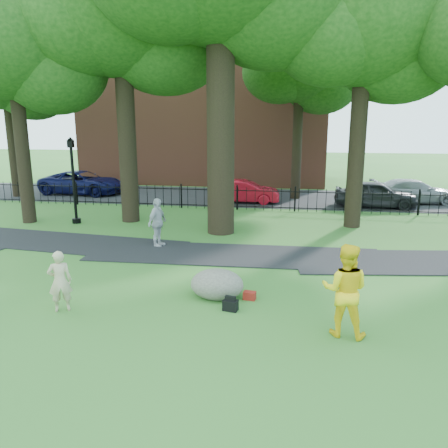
% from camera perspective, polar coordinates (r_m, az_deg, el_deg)
% --- Properties ---
extents(ground, '(120.00, 120.00, 0.00)m').
position_cam_1_polar(ground, '(11.64, -6.33, -9.43)').
color(ground, '#2B6322').
rests_on(ground, ground).
extents(footpath, '(36.07, 3.85, 0.03)m').
position_cam_1_polar(footpath, '(15.05, 1.35, -4.10)').
color(footpath, black).
rests_on(footpath, ground).
extents(street, '(80.00, 7.00, 0.02)m').
position_cam_1_polar(street, '(26.88, 2.84, 3.52)').
color(street, black).
rests_on(street, ground).
extents(iron_fence, '(44.00, 0.04, 1.20)m').
position_cam_1_polar(iron_fence, '(22.86, 1.71, 3.38)').
color(iron_fence, black).
rests_on(iron_fence, ground).
extents(brick_building, '(18.00, 8.00, 12.00)m').
position_cam_1_polar(brick_building, '(35.08, -2.24, 15.58)').
color(brick_building, brown).
rests_on(brick_building, ground).
extents(tree_row, '(26.82, 7.96, 12.42)m').
position_cam_1_polar(tree_row, '(19.27, 1.98, 24.16)').
color(tree_row, black).
rests_on(tree_row, ground).
extents(woman, '(0.66, 0.58, 1.51)m').
position_cam_1_polar(woman, '(11.21, -20.64, -7.00)').
color(woman, tan).
rests_on(woman, ground).
extents(man, '(1.10, 0.93, 2.02)m').
position_cam_1_polar(man, '(9.61, 15.52, -8.33)').
color(man, yellow).
rests_on(man, ground).
extents(pedestrian, '(0.70, 1.13, 1.79)m').
position_cam_1_polar(pedestrian, '(16.07, -8.70, 0.17)').
color(pedestrian, '#B2B3B7').
rests_on(pedestrian, ground).
extents(boulder, '(1.56, 1.29, 0.81)m').
position_cam_1_polar(boulder, '(11.42, -0.91, -7.62)').
color(boulder, '#5D5A4D').
rests_on(boulder, ground).
extents(lamppost, '(0.38, 0.38, 3.85)m').
position_cam_1_polar(lamppost, '(20.65, -19.05, 5.24)').
color(lamppost, black).
rests_on(lamppost, ground).
extents(backpack, '(0.39, 0.29, 0.26)m').
position_cam_1_polar(backpack, '(10.74, 0.84, -10.57)').
color(backpack, black).
rests_on(backpack, ground).
extents(red_bag, '(0.34, 0.24, 0.21)m').
position_cam_1_polar(red_bag, '(11.39, 3.36, -9.31)').
color(red_bag, maroon).
rests_on(red_bag, ground).
extents(red_sedan, '(3.96, 1.47, 1.29)m').
position_cam_1_polar(red_sedan, '(24.86, 2.71, 4.26)').
color(red_sedan, '#A60C1C').
rests_on(red_sedan, ground).
extents(navy_van, '(5.46, 2.79, 1.47)m').
position_cam_1_polar(navy_van, '(29.35, -18.03, 5.16)').
color(navy_van, '#0B0E39').
rests_on(navy_van, ground).
extents(grey_car, '(4.34, 1.92, 1.45)m').
position_cam_1_polar(grey_car, '(24.83, 19.15, 3.72)').
color(grey_car, black).
rests_on(grey_car, ground).
extents(silver_car, '(4.86, 2.49, 1.35)m').
position_cam_1_polar(silver_car, '(26.94, 23.54, 3.93)').
color(silver_car, gray).
rests_on(silver_car, ground).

